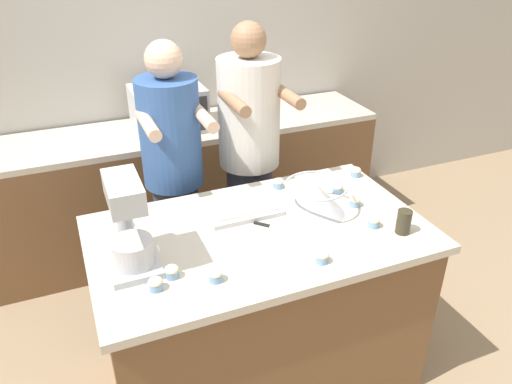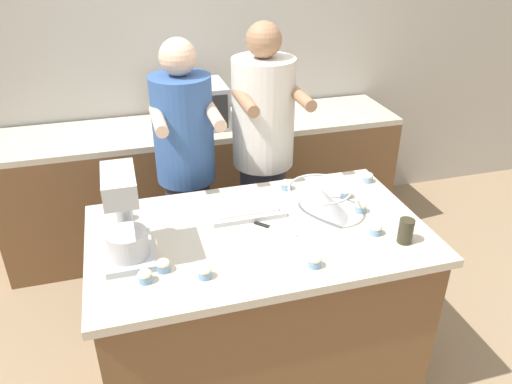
# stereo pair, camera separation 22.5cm
# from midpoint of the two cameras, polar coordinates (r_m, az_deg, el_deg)

# --- Properties ---
(ground_plane) EXTENTS (16.00, 16.00, 0.00)m
(ground_plane) POSITION_cam_midpoint_polar(r_m,az_deg,el_deg) (2.91, 2.61, -19.84)
(ground_plane) COLOR #937A5B
(back_wall) EXTENTS (10.00, 0.06, 2.70)m
(back_wall) POSITION_cam_midpoint_polar(r_m,az_deg,el_deg) (3.72, -5.71, 15.74)
(back_wall) COLOR #B2ADA3
(back_wall) RESTS_ON ground_plane
(island_counter) EXTENTS (1.55, 0.91, 0.92)m
(island_counter) POSITION_cam_midpoint_polar(r_m,az_deg,el_deg) (2.58, 2.84, -13.05)
(island_counter) COLOR brown
(island_counter) RESTS_ON ground_plane
(back_counter) EXTENTS (2.80, 0.60, 0.92)m
(back_counter) POSITION_cam_midpoint_polar(r_m,az_deg,el_deg) (3.71, -4.03, 1.06)
(back_counter) COLOR brown
(back_counter) RESTS_ON ground_plane
(person_left) EXTENTS (0.35, 0.51, 1.66)m
(person_left) POSITION_cam_midpoint_polar(r_m,az_deg,el_deg) (2.88, -5.71, 1.61)
(person_left) COLOR #33384C
(person_left) RESTS_ON ground_plane
(person_right) EXTENTS (0.37, 0.52, 1.72)m
(person_right) POSITION_cam_midpoint_polar(r_m,az_deg,el_deg) (2.97, 2.98, 3.19)
(person_right) COLOR #33384C
(person_right) RESTS_ON ground_plane
(stand_mixer) EXTENTS (0.20, 0.30, 0.40)m
(stand_mixer) POSITION_cam_midpoint_polar(r_m,az_deg,el_deg) (2.09, -11.86, -3.30)
(stand_mixer) COLOR #B2B7BC
(stand_mixer) RESTS_ON island_counter
(mixing_bowl) EXTENTS (0.30, 0.30, 0.15)m
(mixing_bowl) POSITION_cam_midpoint_polar(r_m,az_deg,el_deg) (2.41, 9.86, -1.10)
(mixing_bowl) COLOR #BCBCC1
(mixing_bowl) RESTS_ON island_counter
(baking_tray) EXTENTS (0.36, 0.25, 0.04)m
(baking_tray) POSITION_cam_midpoint_polar(r_m,az_deg,el_deg) (2.45, 1.30, -1.77)
(baking_tray) COLOR #BCBCC1
(baking_tray) RESTS_ON island_counter
(microwave_oven) EXTENTS (0.47, 0.37, 0.29)m
(microwave_oven) POSITION_cam_midpoint_polar(r_m,az_deg,el_deg) (3.46, -5.60, 9.79)
(microwave_oven) COLOR #B7B7BC
(microwave_oven) RESTS_ON back_counter
(drinking_glass) EXTENTS (0.07, 0.07, 0.11)m
(drinking_glass) POSITION_cam_midpoint_polar(r_m,az_deg,el_deg) (2.33, 19.44, -4.31)
(drinking_glass) COLOR #332D1E
(drinking_glass) RESTS_ON island_counter
(knife) EXTENTS (0.17, 0.17, 0.01)m
(knife) POSITION_cam_midpoint_polar(r_m,az_deg,el_deg) (2.32, 4.67, -4.21)
(knife) COLOR #BCBCC1
(knife) RESTS_ON island_counter
(cupcake_0) EXTENTS (0.06, 0.06, 0.06)m
(cupcake_0) POSITION_cam_midpoint_polar(r_m,az_deg,el_deg) (2.06, -7.49, -8.40)
(cupcake_0) COLOR #759EC6
(cupcake_0) RESTS_ON island_counter
(cupcake_1) EXTENTS (0.06, 0.06, 0.06)m
(cupcake_1) POSITION_cam_midpoint_polar(r_m,az_deg,el_deg) (2.53, -12.54, -1.14)
(cupcake_1) COLOR #759EC6
(cupcake_1) RESTS_ON island_counter
(cupcake_2) EXTENTS (0.06, 0.06, 0.06)m
(cupcake_2) POSITION_cam_midpoint_polar(r_m,az_deg,el_deg) (2.62, 12.66, -0.13)
(cupcake_2) COLOR #759EC6
(cupcake_2) RESTS_ON island_counter
(cupcake_3) EXTENTS (0.06, 0.06, 0.06)m
(cupcake_3) POSITION_cam_midpoint_polar(r_m,az_deg,el_deg) (2.80, 14.93, 1.59)
(cupcake_3) COLOR #759EC6
(cupcake_3) RESTS_ON island_counter
(cupcake_4) EXTENTS (0.06, 0.06, 0.06)m
(cupcake_4) POSITION_cam_midpoint_polar(r_m,az_deg,el_deg) (2.65, 5.91, 0.79)
(cupcake_4) COLOR #759EC6
(cupcake_4) RESTS_ON island_counter
(cupcake_5) EXTENTS (0.06, 0.06, 0.06)m
(cupcake_5) POSITION_cam_midpoint_polar(r_m,az_deg,el_deg) (2.09, 9.83, -7.86)
(cupcake_5) COLOR #759EC6
(cupcake_5) RESTS_ON island_counter
(cupcake_6) EXTENTS (0.06, 0.06, 0.06)m
(cupcake_6) POSITION_cam_midpoint_polar(r_m,az_deg,el_deg) (2.51, 14.41, -1.73)
(cupcake_6) COLOR #759EC6
(cupcake_6) RESTS_ON island_counter
(cupcake_7) EXTENTS (0.06, 0.06, 0.06)m
(cupcake_7) POSITION_cam_midpoint_polar(r_m,az_deg,el_deg) (2.36, 16.23, -4.14)
(cupcake_7) COLOR #759EC6
(cupcake_7) RESTS_ON island_counter
(cupcake_8) EXTENTS (0.06, 0.06, 0.06)m
(cupcake_8) POSITION_cam_midpoint_polar(r_m,az_deg,el_deg) (2.42, -11.96, -2.56)
(cupcake_8) COLOR #759EC6
(cupcake_8) RESTS_ON island_counter
(cupcake_9) EXTENTS (0.06, 0.06, 0.06)m
(cupcake_9) POSITION_cam_midpoint_polar(r_m,az_deg,el_deg) (2.01, -9.43, -9.56)
(cupcake_9) COLOR #759EC6
(cupcake_9) RESTS_ON island_counter
(cupcake_10) EXTENTS (0.06, 0.06, 0.06)m
(cupcake_10) POSITION_cam_midpoint_polar(r_m,az_deg,el_deg) (2.01, -2.69, -9.21)
(cupcake_10) COLOR #759EC6
(cupcake_10) RESTS_ON island_counter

